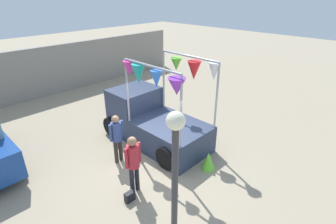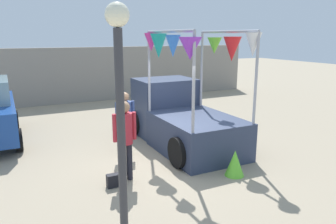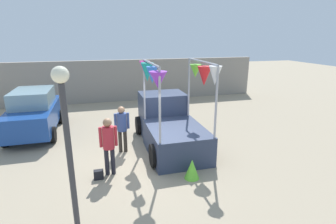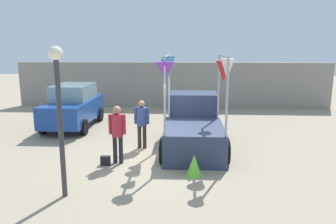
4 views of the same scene
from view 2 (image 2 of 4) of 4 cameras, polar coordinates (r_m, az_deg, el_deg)
ground_plane at (r=8.48m, az=-0.53°, el=-8.51°), size 60.00×60.00×0.00m
vendor_truck at (r=9.69m, az=1.99°, el=-0.21°), size 2.39×4.10×3.27m
person_customer at (r=7.11m, az=-7.55°, el=-3.65°), size 0.53×0.34×1.79m
person_vendor at (r=8.68m, az=-7.46°, el=-0.96°), size 0.53×0.34×1.70m
handbag at (r=7.16m, az=-9.48°, el=-11.70°), size 0.28×0.16×0.28m
street_lamp at (r=4.44m, az=-8.38°, el=2.87°), size 0.32×0.32×3.55m
brick_boundary_wall at (r=16.32m, az=-14.21°, el=6.31°), size 18.00×0.36×2.60m
folded_kite_bundle_lime at (r=7.69m, az=11.55°, el=-8.72°), size 0.60×0.60×0.60m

